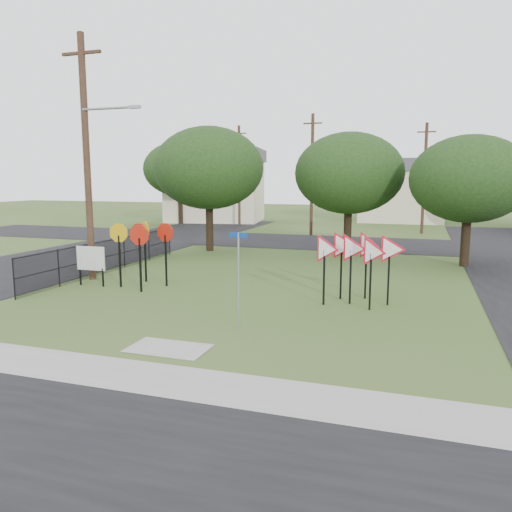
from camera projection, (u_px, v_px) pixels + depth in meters
The scene contains 21 objects.
ground at pixel (207, 323), 14.78m from camera, with size 140.00×140.00×0.00m, color #314C1C.
sidewalk at pixel (129, 375), 10.84m from camera, with size 30.00×1.60×0.02m, color gray.
planting_strip at pixel (95, 398), 9.71m from camera, with size 30.00×0.80×0.02m, color #314C1C.
street_left at pixel (83, 255), 27.89m from camera, with size 8.00×50.00×0.02m, color black.
street_far at pixel (328, 242), 33.55m from camera, with size 60.00×8.00×0.02m, color black.
curb_pad at pixel (168, 348), 12.53m from camera, with size 2.00×1.20×0.02m, color gray.
street_name_sign at pixel (239, 273), 14.10m from camera, with size 0.56×0.11×2.74m.
stop_sign_cluster at pixel (142, 240), 19.53m from camera, with size 2.42×2.05×2.54m.
yield_sign_cluster at pixel (357, 251), 16.86m from camera, with size 3.13×2.09×2.45m.
info_board at pixel (91, 260), 19.80m from camera, with size 1.27×0.06×1.59m.
utility_pole_main at pixel (88, 155), 20.45m from camera, with size 3.55×0.33×10.00m.
far_pole_a at pixel (312, 174), 37.22m from camera, with size 1.40×0.24×9.00m.
far_pole_b at pixel (424, 178), 38.53m from camera, with size 1.40×0.24×8.50m.
far_pole_c at pixel (239, 175), 45.33m from camera, with size 1.40×0.24×9.00m.
fence_run at pixel (110, 255), 22.88m from camera, with size 0.05×11.55×1.50m.
house_left at pixel (216, 185), 50.47m from camera, with size 10.58×8.88×7.20m.
house_mid at pixel (403, 190), 50.60m from camera, with size 8.40×8.40×6.20m.
tree_near_left at pixel (209, 168), 29.04m from camera, with size 6.40×6.40×7.27m.
tree_near_mid at pixel (349, 173), 27.55m from camera, with size 6.00×6.00×6.80m.
tree_near_right at pixel (469, 179), 23.86m from camera, with size 5.60×5.60×6.33m.
tree_far_left at pixel (180, 169), 47.11m from camera, with size 6.80×6.80×7.73m.
Camera 1 is at (5.87, -13.13, 4.22)m, focal length 35.00 mm.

